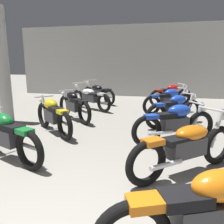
% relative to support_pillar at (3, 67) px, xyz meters
% --- Properties ---
extents(back_wall, '(12.95, 0.24, 3.60)m').
position_rel_support_pillar_xyz_m(back_wall, '(3.23, 6.21, 0.20)').
color(back_wall, '#B2B2AD').
rests_on(back_wall, ground).
extents(support_pillar, '(0.36, 0.36, 3.20)m').
position_rel_support_pillar_xyz_m(support_pillar, '(0.00, 0.00, 0.00)').
color(support_pillar, '#B2B2AD').
rests_on(support_pillar, ground).
extents(motorcycle_left_row_1, '(1.85, 0.88, 0.88)m').
position_rel_support_pillar_xyz_m(motorcycle_left_row_1, '(1.74, -2.33, -1.14)').
color(motorcycle_left_row_1, black).
rests_on(motorcycle_left_row_1, ground).
extents(motorcycle_left_row_2, '(1.56, 1.37, 0.88)m').
position_rel_support_pillar_xyz_m(motorcycle_left_row_2, '(1.80, -0.69, -1.14)').
color(motorcycle_left_row_2, black).
rests_on(motorcycle_left_row_2, ground).
extents(motorcycle_left_row_3, '(1.54, 1.39, 0.88)m').
position_rel_support_pillar_xyz_m(motorcycle_left_row_3, '(1.80, 0.66, -1.14)').
color(motorcycle_left_row_3, black).
rests_on(motorcycle_left_row_3, ground).
extents(motorcycle_left_row_4, '(1.88, 1.27, 0.97)m').
position_rel_support_pillar_xyz_m(motorcycle_left_row_4, '(1.78, 2.32, -1.15)').
color(motorcycle_left_row_4, black).
rests_on(motorcycle_left_row_4, ground).
extents(motorcycle_left_row_5, '(1.79, 1.41, 0.97)m').
position_rel_support_pillar_xyz_m(motorcycle_left_row_5, '(1.70, 3.73, -1.15)').
color(motorcycle_left_row_5, black).
rests_on(motorcycle_left_row_5, ground).
extents(motorcycle_right_row_0, '(1.86, 0.86, 0.88)m').
position_rel_support_pillar_xyz_m(motorcycle_right_row_0, '(4.77, -3.82, -1.14)').
color(motorcycle_right_row_0, black).
rests_on(motorcycle_right_row_0, ground).
extents(motorcycle_right_row_1, '(1.72, 1.49, 0.97)m').
position_rel_support_pillar_xyz_m(motorcycle_right_row_1, '(4.77, -2.19, -1.15)').
color(motorcycle_right_row_1, black).
rests_on(motorcycle_right_row_1, ground).
extents(motorcycle_right_row_2, '(1.77, 1.07, 0.88)m').
position_rel_support_pillar_xyz_m(motorcycle_right_row_2, '(4.67, -0.83, -1.14)').
color(motorcycle_right_row_2, black).
rests_on(motorcycle_right_row_2, ground).
extents(motorcycle_right_row_3, '(1.57, 1.36, 0.88)m').
position_rel_support_pillar_xyz_m(motorcycle_right_row_3, '(4.75, 0.65, -1.14)').
color(motorcycle_right_row_3, black).
rests_on(motorcycle_right_row_3, ground).
extents(motorcycle_right_row_4, '(1.72, 1.16, 0.88)m').
position_rel_support_pillar_xyz_m(motorcycle_right_row_4, '(4.64, 2.15, -1.14)').
color(motorcycle_right_row_4, black).
rests_on(motorcycle_right_row_4, ground).
extents(motorcycle_right_row_5, '(1.72, 1.15, 0.88)m').
position_rel_support_pillar_xyz_m(motorcycle_right_row_5, '(4.76, 3.81, -1.14)').
color(motorcycle_right_row_5, black).
rests_on(motorcycle_right_row_5, ground).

